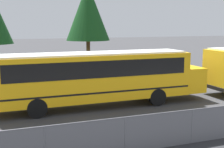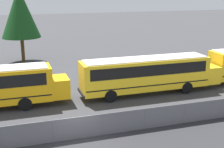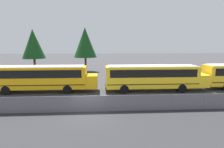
% 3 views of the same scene
% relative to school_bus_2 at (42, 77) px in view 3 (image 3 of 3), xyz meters
% --- Properties ---
extents(ground_plane, '(200.00, 200.00, 0.00)m').
position_rel_school_bus_2_xyz_m(ground_plane, '(6.37, -7.08, -2.01)').
color(ground_plane, '#38383A').
extents(fence, '(95.91, 0.07, 1.51)m').
position_rel_school_bus_2_xyz_m(fence, '(6.37, -7.08, -1.24)').
color(fence, '#9EA0A5').
rests_on(fence, ground_plane).
extents(school_bus_2, '(13.37, 2.46, 3.36)m').
position_rel_school_bus_2_xyz_m(school_bus_2, '(0.00, 0.00, 0.00)').
color(school_bus_2, '#EDA80F').
rests_on(school_bus_2, ground_plane).
extents(school_bus_3, '(13.37, 2.46, 3.36)m').
position_rel_school_bus_2_xyz_m(school_bus_3, '(14.35, -0.29, 0.00)').
color(school_bus_3, yellow).
rests_on(school_bus_3, ground_plane).
extents(tree_1, '(4.59, 4.59, 9.10)m').
position_rel_school_bus_2_xyz_m(tree_1, '(-6.39, 14.95, 4.09)').
color(tree_1, '#51381E').
rests_on(tree_1, ground_plane).
extents(tree_3, '(4.92, 4.92, 9.61)m').
position_rel_school_bus_2_xyz_m(tree_3, '(4.05, 16.42, 4.39)').
color(tree_3, '#51381E').
rests_on(tree_3, ground_plane).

